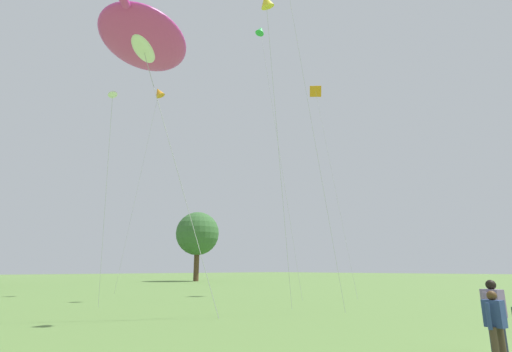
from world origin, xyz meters
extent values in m
ellipsoid|color=#CC3899|center=(-3.50, 14.62, 12.34)|extent=(6.47, 6.55, 0.97)
ellipsoid|color=white|center=(-3.50, 14.62, 11.90)|extent=(2.28, 2.36, 0.35)
cylinder|color=#B2B2B7|center=(-2.02, 13.44, 5.93)|extent=(2.99, 2.39, 11.86)
cylinder|color=#282D42|center=(-0.42, 2.51, 0.44)|extent=(0.15, 0.15, 0.88)
cylinder|color=#282D42|center=(-0.12, 2.40, 0.44)|extent=(0.15, 0.15, 0.88)
cube|color=slate|center=(-0.27, 2.46, 1.17)|extent=(0.39, 0.49, 0.62)
sphere|color=black|center=(-0.27, 2.46, 1.58)|extent=(0.23, 0.23, 0.23)
cylinder|color=slate|center=(-0.52, 2.55, 1.13)|extent=(0.10, 0.10, 0.60)
cylinder|color=slate|center=(-0.03, 2.37, 1.13)|extent=(0.10, 0.10, 0.60)
cylinder|color=#473828|center=(-1.33, 2.25, 0.39)|extent=(0.13, 0.13, 0.78)
cylinder|color=#473828|center=(-1.05, 2.19, 0.39)|extent=(0.13, 0.13, 0.78)
cube|color=navy|center=(-1.19, 2.22, 1.03)|extent=(0.30, 0.42, 0.55)
sphere|color=#4C3319|center=(-1.19, 2.22, 1.39)|extent=(0.20, 0.20, 0.20)
cylinder|color=navy|center=(-1.41, 2.27, 0.99)|extent=(0.09, 0.09, 0.53)
cylinder|color=navy|center=(-0.97, 2.17, 0.99)|extent=(0.09, 0.09, 0.53)
cube|color=orange|center=(14.08, 17.75, 16.94)|extent=(1.13, 1.27, 0.81)
cylinder|color=#B2B2B7|center=(13.40, 15.88, 8.47)|extent=(1.37, 3.76, 16.95)
cone|color=yellow|center=(0.44, 10.44, 14.31)|extent=(0.83, 0.68, 0.76)
cylinder|color=#B2B2B7|center=(2.31, 11.45, 7.16)|extent=(3.76, 2.03, 14.32)
ellipsoid|color=white|center=(-3.62, 17.39, 10.53)|extent=(0.76, 0.92, 0.29)
cylinder|color=#B2B2B7|center=(-2.91, 18.77, 5.26)|extent=(1.45, 2.78, 10.53)
cone|color=green|center=(7.59, 18.00, 19.96)|extent=(0.98, 0.87, 0.79)
cylinder|color=#B2B2B7|center=(8.15, 16.74, 9.98)|extent=(1.15, 2.53, 19.97)
cylinder|color=#B2B2B7|center=(2.93, 10.40, 11.85)|extent=(3.95, 1.04, 23.71)
cone|color=orange|center=(4.25, 27.19, 16.83)|extent=(1.33, 1.27, 1.01)
cylinder|color=#B2B2B7|center=(3.58, 28.43, 8.42)|extent=(1.37, 2.51, 16.84)
cylinder|color=#513823|center=(25.70, 50.87, 2.37)|extent=(0.83, 0.83, 4.74)
sphere|color=#386633|center=(25.70, 50.87, 7.51)|extent=(6.95, 6.95, 6.95)
camera|label=1|loc=(-10.69, -0.34, 1.96)|focal=26.59mm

